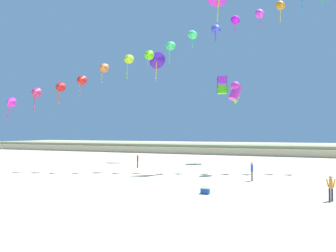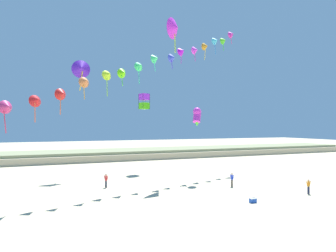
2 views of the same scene
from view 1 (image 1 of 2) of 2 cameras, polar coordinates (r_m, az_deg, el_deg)
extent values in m
plane|color=beige|center=(19.89, -8.26, -12.86)|extent=(240.00, 240.00, 0.00)
cube|color=#BFAE8B|center=(60.69, 12.53, -4.51)|extent=(120.00, 12.18, 1.26)
cube|color=gray|center=(60.65, 12.53, -3.75)|extent=(120.00, 10.35, 0.72)
cylinder|color=#474C56|center=(34.71, -5.84, -7.29)|extent=(0.11, 0.11, 0.79)
cylinder|color=#474C56|center=(34.58, -5.78, -7.31)|extent=(0.11, 0.11, 0.79)
cylinder|color=red|center=(34.58, -5.81, -6.19)|extent=(0.21, 0.21, 0.56)
cylinder|color=red|center=(34.75, -5.88, -6.09)|extent=(0.18, 0.19, 0.53)
cylinder|color=red|center=(34.41, -5.74, -6.14)|extent=(0.18, 0.19, 0.53)
sphere|color=beige|center=(34.55, -5.81, -5.54)|extent=(0.21, 0.21, 0.21)
cylinder|color=#282D4C|center=(20.23, 28.80, -11.43)|extent=(0.11, 0.11, 0.75)
cylinder|color=#282D4C|center=(20.24, 28.42, -11.44)|extent=(0.11, 0.11, 0.75)
cylinder|color=orange|center=(20.13, 28.59, -9.64)|extent=(0.20, 0.20, 0.53)
cylinder|color=orange|center=(20.13, 29.08, -9.52)|extent=(0.18, 0.10, 0.50)
cylinder|color=orange|center=(20.13, 28.09, -9.54)|extent=(0.18, 0.10, 0.50)
sphere|color=tan|center=(20.08, 28.57, -8.60)|extent=(0.20, 0.20, 0.20)
cylinder|color=#726656|center=(26.01, 15.74, -9.21)|extent=(0.12, 0.12, 0.80)
cylinder|color=#726656|center=(26.14, 15.67, -9.17)|extent=(0.12, 0.12, 0.80)
cylinder|color=blue|center=(25.99, 15.69, -7.70)|extent=(0.21, 0.21, 0.57)
cylinder|color=blue|center=(25.81, 15.77, -7.65)|extent=(0.13, 0.20, 0.54)
cylinder|color=blue|center=(26.16, 15.61, -7.56)|extent=(0.13, 0.20, 0.54)
sphere|color=beige|center=(25.95, 15.69, -6.83)|extent=(0.22, 0.22, 0.22)
cone|color=#E329D0|center=(36.39, -27.91, 4.09)|extent=(1.28, 1.05, 1.12)
cylinder|color=#E539AA|center=(36.37, -28.15, 2.19)|extent=(0.27, 0.19, 1.97)
cone|color=#C12F6C|center=(35.20, -23.90, 5.95)|extent=(1.33, 1.19, 1.13)
cylinder|color=#E53958|center=(35.13, -24.15, 4.04)|extent=(0.26, 0.25, 1.91)
cone|color=red|center=(34.71, -19.89, 7.18)|extent=(1.39, 1.31, 1.21)
cylinder|color=#E55F39|center=(34.62, -20.14, 5.41)|extent=(0.08, 0.17, 1.71)
cone|color=red|center=(34.17, -16.21, 8.49)|extent=(1.30, 1.11, 1.12)
cylinder|color=#E56439|center=(34.04, -16.46, 6.71)|extent=(0.11, 0.10, 1.70)
cone|color=#D5733C|center=(33.89, -12.21, 10.99)|extent=(1.34, 1.21, 1.20)
cylinder|color=gold|center=(33.72, -12.48, 9.32)|extent=(0.17, 0.24, 1.56)
cone|color=#B9E926|center=(33.86, -7.51, 12.79)|extent=(1.37, 1.26, 1.22)
cylinder|color=#92E539|center=(33.58, -7.78, 10.68)|extent=(0.10, 0.24, 2.10)
cone|color=#65E010|center=(34.18, -3.64, 13.44)|extent=(1.29, 1.08, 1.13)
cylinder|color=#56E539|center=(33.98, -3.90, 12.08)|extent=(0.17, 0.20, 1.23)
cone|color=#3AE46F|center=(34.43, 0.46, 15.26)|extent=(1.30, 1.14, 1.20)
cylinder|color=#39E598|center=(34.11, 0.21, 13.37)|extent=(0.16, 0.08, 1.92)
cone|color=#41E87F|center=(35.08, 4.85, 17.18)|extent=(1.38, 1.30, 1.19)
cylinder|color=#39E5A2|center=(34.78, 4.60, 15.76)|extent=(0.20, 0.18, 1.39)
cone|color=blue|center=(35.11, 9.27, 17.89)|extent=(1.30, 1.13, 1.11)
cylinder|color=#5239E5|center=(34.82, 9.03, 16.61)|extent=(0.14, 0.21, 1.23)
cone|color=#C714E4|center=(36.45, 12.86, 19.39)|extent=(1.35, 1.23, 1.19)
cylinder|color=#E539D3|center=(36.09, 12.62, 17.99)|extent=(0.18, 0.13, 1.48)
cone|color=#E03DDE|center=(37.34, 17.27, 19.95)|extent=(1.30, 1.12, 1.10)
cylinder|color=#E539B9|center=(36.97, 17.05, 18.65)|extent=(0.18, 0.09, 1.39)
cone|color=#C5801C|center=(38.55, 20.83, 20.87)|extent=(1.30, 1.11, 1.12)
cylinder|color=yellow|center=(38.08, 20.63, 19.34)|extent=(0.16, 0.22, 1.81)
cylinder|color=#3998E5|center=(39.48, 24.18, 20.58)|extent=(0.14, 0.31, 1.92)
cylinder|color=#DD33C9|center=(30.84, 12.70, 6.18)|extent=(1.65, 1.71, 1.72)
sphere|color=#DD33C9|center=(30.93, 12.70, 7.39)|extent=(0.97, 0.97, 0.97)
cone|color=#4DE52D|center=(30.74, 12.71, 4.69)|extent=(1.17, 1.17, 0.74)
sphere|color=black|center=(30.97, 12.70, 7.89)|extent=(0.20, 0.20, 0.20)
cone|color=#5A20C2|center=(44.62, -2.26, 12.53)|extent=(2.51, 0.97, 2.55)
cone|color=gold|center=(44.63, -2.26, 12.55)|extent=(1.38, 0.59, 1.40)
cylinder|color=gold|center=(44.24, -2.26, 10.36)|extent=(0.44, 0.40, 2.70)
cylinder|color=#C3E52D|center=(35.55, 9.51, 21.05)|extent=(0.25, 0.52, 2.76)
cube|color=#4DCE14|center=(41.97, 10.25, 6.76)|extent=(1.50, 1.50, 0.98)
cube|color=#A82DE5|center=(42.19, 10.24, 8.60)|extent=(1.50, 1.50, 0.98)
cylinder|color=black|center=(42.72, 11.00, 7.54)|extent=(0.04, 0.04, 2.34)
cylinder|color=black|center=(42.63, 9.36, 7.56)|extent=(0.04, 0.04, 2.34)
cylinder|color=black|center=(41.43, 9.46, 7.82)|extent=(0.04, 0.04, 2.34)
cylinder|color=black|center=(41.53, 11.15, 7.80)|extent=(0.04, 0.04, 2.34)
cube|color=blue|center=(20.14, 7.12, -12.20)|extent=(0.56, 0.40, 0.36)
cube|color=white|center=(20.11, 7.12, -11.61)|extent=(0.58, 0.41, 0.06)
cylinder|color=black|center=(20.10, 7.12, -11.44)|extent=(0.45, 0.03, 0.03)
camera|label=2|loc=(22.49, -74.90, 7.00)|focal=32.00mm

